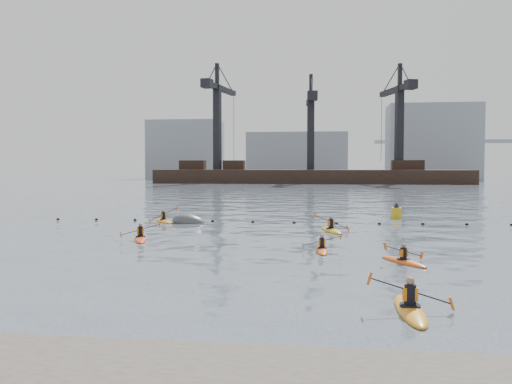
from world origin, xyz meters
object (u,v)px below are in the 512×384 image
kayaker_1 (410,308)px  mooring_buoy (190,223)px  kayaker_4 (403,261)px  kayaker_5 (163,221)px  kayaker_0 (322,249)px  kayaker_3 (331,230)px  nav_buoy (396,213)px  kayaker_2 (140,238)px

kayaker_1 → mooring_buoy: bearing=117.2°
kayaker_1 → mooring_buoy: (-12.04, 22.35, -0.11)m
kayaker_4 → mooring_buoy: kayaker_4 is taller
kayaker_5 → mooring_buoy: 2.15m
kayaker_0 → kayaker_3: (0.54, 7.99, 0.02)m
kayaker_3 → kayaker_5: size_ratio=1.15×
kayaker_4 → kayaker_1: bearing=53.8°
kayaker_3 → kayaker_4: (2.92, -10.76, -0.01)m
kayaker_4 → nav_buoy: size_ratio=2.01×
kayaker_0 → kayaker_2: (-10.07, 2.73, 0.01)m
kayaker_0 → kayaker_1: bearing=-79.8°
kayaker_2 → kayaker_4: (13.53, -5.50, -0.01)m
kayaker_2 → kayaker_5: size_ratio=1.10×
kayaker_3 → mooring_buoy: bearing=142.3°
kayaker_3 → kayaker_5: (-12.15, 4.16, -0.01)m
kayaker_1 → kayaker_5: size_ratio=1.17×
kayaker_3 → kayaker_4: bearing=-92.4°
kayaker_5 → kayaker_0: bearing=-79.9°
kayaker_3 → nav_buoy: (5.18, 9.01, 0.33)m
kayaker_0 → kayaker_3: size_ratio=0.83×
kayaker_4 → nav_buoy: nav_buoy is taller
kayaker_5 → kayaker_2: bearing=-114.3°
kayaker_1 → kayaker_2: 18.40m
kayaker_4 → nav_buoy: (2.26, 19.77, 0.34)m
kayaker_0 → kayaker_2: bearing=161.8°
kayaker_1 → mooring_buoy: kayaker_1 is taller
mooring_buoy → nav_buoy: bearing=19.3°
kayaker_1 → nav_buoy: size_ratio=2.49×
kayaker_4 → kayaker_5: kayaker_5 is taller
kayaker_4 → kayaker_5: 21.21m
kayaker_2 → kayaker_5: 9.55m
kayaker_1 → kayaker_3: (-1.98, 18.67, -0.00)m
mooring_buoy → kayaker_2: bearing=-93.5°
kayaker_2 → nav_buoy: 21.28m
nav_buoy → kayaker_4: bearing=-96.5°
kayaker_1 → nav_buoy: 27.87m
kayaker_1 → kayaker_3: kayaker_3 is taller
kayaker_0 → kayaker_3: bearing=83.1°
kayaker_3 → kayaker_0: bearing=-111.4°
nav_buoy → kayaker_0: bearing=-108.6°
kayaker_0 → nav_buoy: 17.94m
kayaker_0 → kayaker_2: kayaker_2 is taller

